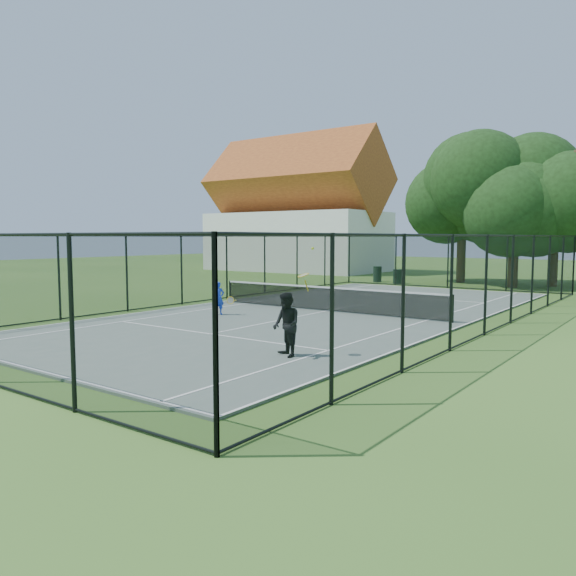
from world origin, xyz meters
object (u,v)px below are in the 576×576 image
Objects in this scene: player_blue at (219,298)px; trash_bin_right at (397,276)px; trash_bin_left at (377,274)px; player_black at (286,324)px; tennis_net at (326,298)px.

trash_bin_right is at bearing 93.32° from player_blue.
player_blue reaches higher than trash_bin_right.
player_black reaches higher than trash_bin_left.
tennis_net reaches higher than trash_bin_right.
player_blue is 7.72m from player_black.
player_black is at bearing -67.99° from trash_bin_left.
tennis_net is 8.23× the size of player_blue.
trash_bin_left is 0.82× the size of player_blue.
player_blue is at bearing -129.93° from tennis_net.
trash_bin_left is at bearing 112.01° from player_black.
player_black is (8.98, -22.22, 0.33)m from trash_bin_left.
tennis_net is 3.84× the size of player_black.
tennis_net is 4.17m from player_blue.
player_blue is 0.47× the size of player_black.
trash_bin_left is 23.97m from player_black.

